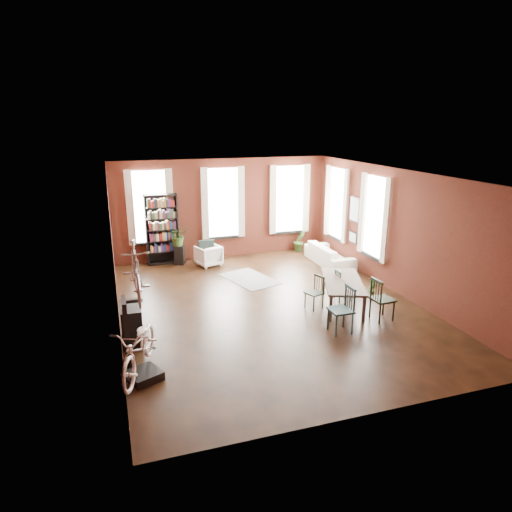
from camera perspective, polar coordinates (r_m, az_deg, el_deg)
name	(u,v)px	position (r m, az deg, el deg)	size (l,w,h in m)	color
room	(271,215)	(11.21, 1.84, 5.17)	(9.00, 9.04, 3.22)	black
dining_table	(342,293)	(11.28, 10.72, -4.61)	(0.88, 1.93, 0.66)	#443328
dining_chair_a	(341,310)	(9.88, 10.55, -6.65)	(0.47, 0.47, 1.01)	#1C3B3E
dining_chair_b	(314,293)	(11.03, 7.29, -4.56)	(0.37, 0.37, 0.80)	#1D2F1C
dining_chair_c	(383,299)	(10.71, 15.54, -5.21)	(0.45, 0.45, 0.98)	black
dining_chair_d	(343,285)	(11.63, 10.82, -3.62)	(0.36, 0.36, 0.79)	#1C3E3C
bookshelf	(162,229)	(14.47, -11.67, 3.27)	(1.00, 0.32, 2.20)	black
white_armchair	(208,255)	(14.22, -5.97, 0.18)	(0.68, 0.64, 0.70)	white
cream_sofa	(330,252)	(14.45, 9.21, 0.55)	(2.08, 0.61, 0.81)	beige
striped_rug	(250,279)	(13.04, -0.79, -2.87)	(1.08, 1.72, 0.01)	black
bike_trainer	(144,375)	(8.49, -13.81, -14.28)	(0.53, 0.53, 0.15)	black
bike_wall_rack	(126,333)	(8.75, -15.89, -9.20)	(0.16, 0.60, 1.30)	black
console_table	(131,324)	(9.67, -15.32, -8.21)	(0.40, 0.80, 0.80)	black
plant_stand	(180,255)	(14.50, -9.52, 0.13)	(0.30, 0.30, 0.59)	black
plant_by_sofa	(299,247)	(15.77, 5.46, 1.16)	(0.41, 0.75, 0.33)	#336227
plant_small	(372,292)	(12.22, 14.27, -4.39)	(0.24, 0.46, 0.17)	#295321
bicycle_floor	(138,325)	(8.03, -14.56, -8.32)	(0.63, 0.95, 1.80)	silver
bicycle_hung	(134,254)	(8.23, -14.97, 0.30)	(0.47, 1.00, 1.66)	#A5A8AD
plant_on_stand	(178,238)	(14.38, -9.68, 2.29)	(0.61, 0.67, 0.52)	#315622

